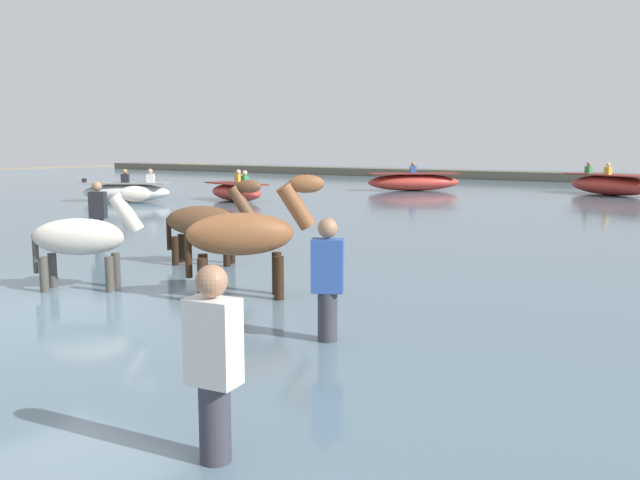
% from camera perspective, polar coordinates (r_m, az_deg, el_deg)
% --- Properties ---
extents(ground_plane, '(120.00, 120.00, 0.00)m').
position_cam_1_polar(ground_plane, '(8.76, -22.43, -7.95)').
color(ground_plane, gray).
extents(water_surface, '(90.00, 90.00, 0.37)m').
position_cam_1_polar(water_surface, '(16.32, 8.30, 0.52)').
color(water_surface, slate).
rests_on(water_surface, ground).
extents(horse_lead_pinto, '(1.51, 1.20, 1.80)m').
position_cam_1_polar(horse_lead_pinto, '(9.52, -19.80, 0.01)').
color(horse_lead_pinto, beige).
rests_on(horse_lead_pinto, ground).
extents(horse_trailing_chestnut, '(1.54, 1.47, 1.97)m').
position_cam_1_polar(horse_trailing_chestnut, '(8.50, -6.44, 0.20)').
color(horse_trailing_chestnut, brown).
rests_on(horse_trailing_chestnut, ground).
extents(horse_flank_bay, '(1.59, 1.00, 1.79)m').
position_cam_1_polar(horse_flank_bay, '(11.05, -9.78, 1.41)').
color(horse_flank_bay, brown).
rests_on(horse_flank_bay, ground).
extents(boat_near_starboard, '(3.24, 2.64, 1.16)m').
position_cam_1_polar(boat_near_starboard, '(24.34, -16.47, 4.04)').
color(boat_near_starboard, silver).
rests_on(boat_near_starboard, water_surface).
extents(boat_mid_channel, '(4.13, 3.33, 1.31)m').
position_cam_1_polar(boat_mid_channel, '(28.93, 23.93, 4.41)').
color(boat_mid_channel, '#BC382D').
rests_on(boat_mid_channel, water_surface).
extents(boat_distant_west, '(3.16, 2.01, 1.12)m').
position_cam_1_polar(boat_distant_west, '(23.79, -7.32, 4.18)').
color(boat_distant_west, '#BC382D').
rests_on(boat_distant_west, water_surface).
extents(boat_far_offshore, '(3.96, 3.69, 1.26)m').
position_cam_1_polar(boat_far_offshore, '(29.32, 8.13, 5.02)').
color(boat_far_offshore, '#BC382D').
rests_on(boat_far_offshore, water_surface).
extents(person_wading_close, '(0.38, 0.34, 1.63)m').
position_cam_1_polar(person_wading_close, '(14.09, -18.68, 1.75)').
color(person_wading_close, '#383842').
rests_on(person_wading_close, ground).
extents(person_onlooker_right, '(0.35, 0.25, 1.63)m').
position_cam_1_polar(person_onlooker_right, '(4.21, -9.18, -12.39)').
color(person_onlooker_right, '#383842').
rests_on(person_onlooker_right, ground).
extents(person_onlooker_left, '(0.38, 0.33, 1.63)m').
position_cam_1_polar(person_onlooker_left, '(6.63, 0.66, -4.64)').
color(person_onlooker_left, '#383842').
rests_on(person_onlooker_left, ground).
extents(far_shoreline, '(80.00, 2.40, 0.87)m').
position_cam_1_polar(far_shoreline, '(38.95, 24.01, 4.67)').
color(far_shoreline, '#605B4C').
rests_on(far_shoreline, ground).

